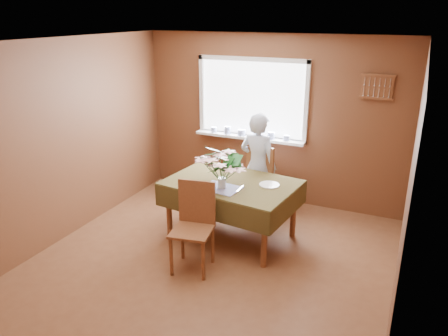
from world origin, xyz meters
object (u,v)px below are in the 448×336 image
at_px(chair_far, 265,176).
at_px(chair_near, 194,222).
at_px(dining_table, 231,189).
at_px(seated_woman, 258,166).
at_px(flower_bouquet, 222,165).

relative_size(chair_far, chair_near, 1.05).
height_order(dining_table, seated_woman, seated_woman).
bearing_deg(dining_table, chair_near, -91.52).
distance_m(chair_near, flower_bouquet, 0.76).
bearing_deg(flower_bouquet, seated_woman, 83.27).
height_order(dining_table, chair_far, chair_far).
relative_size(seated_woman, flower_bouquet, 2.93).
distance_m(dining_table, chair_near, 0.81).
height_order(dining_table, flower_bouquet, flower_bouquet).
xyz_separation_m(dining_table, flower_bouquet, (-0.03, -0.23, 0.38)).
xyz_separation_m(chair_far, chair_near, (-0.26, -1.64, -0.02)).
bearing_deg(dining_table, chair_far, 87.22).
xyz_separation_m(dining_table, seated_woman, (0.09, 0.73, 0.08)).
height_order(chair_far, seated_woman, seated_woman).
relative_size(chair_near, seated_woman, 0.67).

